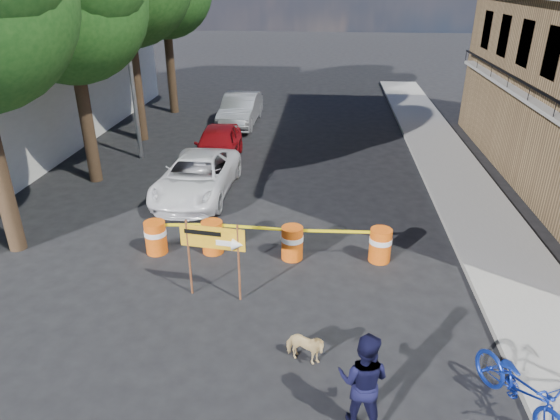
% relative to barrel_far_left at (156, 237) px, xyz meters
% --- Properties ---
extents(ground, '(120.00, 120.00, 0.00)m').
position_rel_barrel_far_left_xyz_m(ground, '(2.96, -2.14, -0.47)').
color(ground, black).
rests_on(ground, ground).
extents(sidewalk_east, '(2.40, 40.00, 0.15)m').
position_rel_barrel_far_left_xyz_m(sidewalk_east, '(9.16, 3.86, -0.40)').
color(sidewalk_east, gray).
rests_on(sidewalk_east, ground).
extents(tree_mid_a, '(5.25, 5.00, 8.68)m').
position_rel_barrel_far_left_xyz_m(tree_mid_a, '(-3.77, 4.86, 5.53)').
color(tree_mid_a, '#332316').
rests_on(tree_mid_a, ground).
extents(streetlamp, '(1.25, 0.18, 8.00)m').
position_rel_barrel_far_left_xyz_m(streetlamp, '(-2.97, 7.36, 3.90)').
color(streetlamp, gray).
rests_on(streetlamp, ground).
extents(barrel_far_left, '(0.58, 0.58, 0.90)m').
position_rel_barrel_far_left_xyz_m(barrel_far_left, '(0.00, 0.00, 0.00)').
color(barrel_far_left, '#D0550C').
rests_on(barrel_far_left, ground).
extents(barrel_mid_left, '(0.58, 0.58, 0.90)m').
position_rel_barrel_far_left_xyz_m(barrel_mid_left, '(1.49, 0.16, 0.00)').
color(barrel_mid_left, '#D0550C').
rests_on(barrel_mid_left, ground).
extents(barrel_mid_right, '(0.58, 0.58, 0.90)m').
position_rel_barrel_far_left_xyz_m(barrel_mid_right, '(3.62, 0.04, 0.00)').
color(barrel_mid_right, '#D0550C').
rests_on(barrel_mid_right, ground).
extents(barrel_far_right, '(0.58, 0.58, 0.90)m').
position_rel_barrel_far_left_xyz_m(barrel_far_right, '(5.88, 0.13, 0.00)').
color(barrel_far_right, '#D0550C').
rests_on(barrel_far_right, ground).
extents(detour_sign, '(1.48, 0.35, 1.91)m').
position_rel_barrel_far_left_xyz_m(detour_sign, '(2.19, -1.89, 0.93)').
color(detour_sign, '#592D19').
rests_on(detour_sign, ground).
extents(pedestrian, '(1.01, 0.88, 1.78)m').
position_rel_barrel_far_left_xyz_m(pedestrian, '(5.12, -5.14, 0.42)').
color(pedestrian, black).
rests_on(pedestrian, ground).
extents(bicycle, '(1.13, 1.32, 2.11)m').
position_rel_barrel_far_left_xyz_m(bicycle, '(7.76, -4.72, 0.58)').
color(bicycle, '#142FA6').
rests_on(bicycle, ground).
extents(dog, '(0.89, 0.61, 0.69)m').
position_rel_barrel_far_left_xyz_m(dog, '(4.13, -3.82, -0.13)').
color(dog, '#E3C482').
rests_on(dog, ground).
extents(suv_white, '(2.34, 4.86, 1.34)m').
position_rel_barrel_far_left_xyz_m(suv_white, '(0.16, 3.87, 0.20)').
color(suv_white, white).
rests_on(suv_white, ground).
extents(sedan_red, '(1.88, 4.21, 1.40)m').
position_rel_barrel_far_left_xyz_m(sedan_red, '(0.16, 7.25, 0.23)').
color(sedan_red, '#A50D14').
rests_on(sedan_red, ground).
extents(sedan_silver, '(1.68, 4.59, 1.50)m').
position_rel_barrel_far_left_xyz_m(sedan_silver, '(0.16, 12.73, 0.28)').
color(sedan_silver, '#A2A3A9').
rests_on(sedan_silver, ground).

